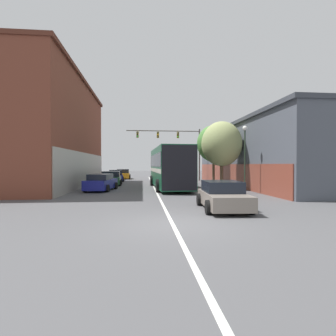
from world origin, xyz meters
TOP-DOWN VIEW (x-y plane):
  - ground_plane at (0.00, 0.00)m, footprint 160.00×160.00m
  - lane_center_line at (0.00, 14.50)m, footprint 0.14×40.99m
  - building_left_brick at (-11.19, 16.72)m, footprint 9.84×19.30m
  - building_right_storefront at (12.01, 16.42)m, footprint 9.46×23.53m
  - bus at (1.29, 13.81)m, footprint 3.16×10.31m
  - hatchback_foreground at (2.69, 2.87)m, footprint 2.25×4.07m
  - parked_car_left_near at (-4.37, 12.42)m, footprint 2.36×4.41m
  - parked_car_left_mid at (-3.91, 30.02)m, footprint 2.23×4.63m
  - parked_car_left_far at (-4.24, 18.06)m, footprint 2.26×3.95m
  - parked_car_left_distant at (-4.45, 24.58)m, footprint 2.31×4.53m
  - traffic_signal_gantry at (3.23, 24.98)m, footprint 9.66×0.36m
  - street_lamp at (6.36, 9.34)m, footprint 0.35×0.35m
  - street_tree_near at (5.70, 12.81)m, footprint 3.47×3.13m
  - street_tree_far at (6.27, 17.44)m, footprint 3.44×3.10m

SIDE VIEW (x-z plane):
  - ground_plane at x=0.00m, z-range 0.00..0.00m
  - lane_center_line at x=0.00m, z-range 0.00..0.01m
  - hatchback_foreground at x=2.69m, z-range -0.03..1.28m
  - parked_car_left_near at x=-4.37m, z-range -0.03..1.31m
  - parked_car_left_far at x=-4.24m, z-range -0.04..1.37m
  - parked_car_left_distant at x=-4.45m, z-range -0.04..1.37m
  - parked_car_left_mid at x=-3.91m, z-range -0.04..1.39m
  - bus at x=1.29m, z-range 0.21..3.72m
  - street_lamp at x=6.36m, z-range 0.56..5.47m
  - building_right_storefront at x=12.01m, z-range 0.12..6.22m
  - street_tree_near at x=5.70m, z-range 0.97..6.76m
  - street_tree_far at x=6.27m, z-range 1.18..7.34m
  - traffic_signal_gantry at x=3.23m, z-range 1.71..8.50m
  - building_left_brick at x=-11.19m, z-range 0.12..10.13m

